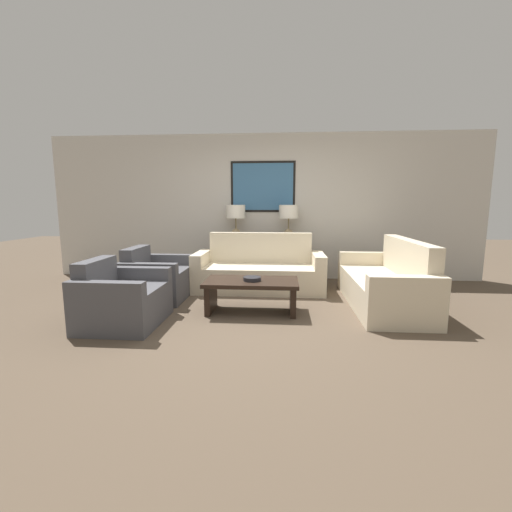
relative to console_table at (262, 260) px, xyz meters
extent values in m
plane|color=brown|center=(0.00, -2.18, -0.38)|extent=(20.00, 20.00, 0.00)
cube|color=beige|center=(0.00, 0.28, 0.95)|extent=(8.00, 0.10, 2.65)
cube|color=black|center=(0.00, 0.22, 1.32)|extent=(1.18, 0.01, 0.92)
cube|color=teal|center=(0.00, 0.22, 1.32)|extent=(1.10, 0.02, 0.84)
cube|color=brown|center=(0.00, 0.00, 0.00)|extent=(1.40, 0.40, 0.76)
cylinder|color=tan|center=(-0.47, 0.00, 0.39)|extent=(0.14, 0.14, 0.02)
sphere|color=tan|center=(-0.47, 0.00, 0.49)|extent=(0.17, 0.17, 0.17)
cylinder|color=#8C7A51|center=(-0.47, 0.00, 0.66)|extent=(0.02, 0.02, 0.19)
cylinder|color=white|center=(-0.47, 0.00, 0.88)|extent=(0.34, 0.34, 0.23)
cylinder|color=tan|center=(0.47, 0.00, 0.39)|extent=(0.14, 0.14, 0.02)
sphere|color=tan|center=(0.47, 0.00, 0.49)|extent=(0.17, 0.17, 0.17)
cylinder|color=#8C7A51|center=(0.47, 0.00, 0.66)|extent=(0.02, 0.02, 0.19)
cylinder|color=white|center=(0.47, 0.00, 0.88)|extent=(0.34, 0.34, 0.23)
cube|color=beige|center=(0.00, -0.82, -0.18)|extent=(1.71, 0.67, 0.41)
cube|color=beige|center=(0.00, -0.40, 0.08)|extent=(1.71, 0.18, 0.91)
cube|color=beige|center=(-0.94, -0.73, -0.07)|extent=(0.18, 0.85, 0.61)
cube|color=beige|center=(0.94, -0.73, -0.07)|extent=(0.18, 0.85, 0.61)
cube|color=beige|center=(1.65, -1.43, -0.18)|extent=(0.67, 1.71, 0.41)
cube|color=beige|center=(2.08, -1.43, 0.08)|extent=(0.18, 1.71, 0.91)
cube|color=beige|center=(1.74, -0.48, -0.07)|extent=(0.85, 0.18, 0.61)
cube|color=beige|center=(1.74, -2.37, -0.07)|extent=(0.85, 0.18, 0.61)
cube|color=black|center=(-0.02, -1.87, 0.02)|extent=(1.20, 0.62, 0.05)
cube|color=black|center=(-0.55, -1.87, -0.19)|extent=(0.07, 0.50, 0.37)
cube|color=black|center=(0.51, -1.87, -0.19)|extent=(0.07, 0.50, 0.37)
cylinder|color=#232328|center=(-0.01, -1.91, 0.07)|extent=(0.23, 0.23, 0.05)
cube|color=#4C4C51|center=(-1.37, -1.32, -0.16)|extent=(0.65, 0.68, 0.44)
cube|color=#4C4C51|center=(-1.78, -1.32, 0.00)|extent=(0.18, 0.68, 0.76)
cube|color=#4C4C51|center=(-1.46, -1.73, -0.08)|extent=(0.83, 0.14, 0.60)
cube|color=#4C4C51|center=(-1.46, -0.91, -0.08)|extent=(0.83, 0.14, 0.60)
cube|color=#4C4C51|center=(-1.37, -2.43, -0.16)|extent=(0.65, 0.68, 0.44)
cube|color=#4C4C51|center=(-1.78, -2.43, 0.00)|extent=(0.18, 0.68, 0.76)
cube|color=#4C4C51|center=(-1.46, -2.84, -0.08)|extent=(0.83, 0.14, 0.60)
cube|color=#4C4C51|center=(-1.46, -2.01, -0.08)|extent=(0.83, 0.14, 0.60)
camera|label=1|loc=(0.38, -6.15, 1.02)|focal=24.00mm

